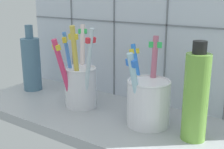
{
  "coord_description": "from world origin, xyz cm",
  "views": [
    {
      "loc": [
        31.49,
        -44.97,
        25.91
      ],
      "look_at": [
        0.0,
        0.77,
        10.34
      ],
      "focal_mm": 47.59,
      "sensor_mm": 36.0,
      "label": 1
    }
  ],
  "objects_px": {
    "ceramic_vase": "(31,63)",
    "toothbrush_cup_right": "(148,100)",
    "soap_bottle": "(196,96)",
    "toothbrush_cup_left": "(80,83)"
  },
  "relations": [
    {
      "from": "toothbrush_cup_left",
      "to": "soap_bottle",
      "type": "distance_m",
      "value": 0.25
    },
    {
      "from": "ceramic_vase",
      "to": "soap_bottle",
      "type": "relative_size",
      "value": 0.98
    },
    {
      "from": "toothbrush_cup_left",
      "to": "soap_bottle",
      "type": "xyz_separation_m",
      "value": [
        0.25,
        -0.01,
        0.02
      ]
    },
    {
      "from": "toothbrush_cup_right",
      "to": "ceramic_vase",
      "type": "height_order",
      "value": "ceramic_vase"
    },
    {
      "from": "toothbrush_cup_left",
      "to": "ceramic_vase",
      "type": "xyz_separation_m",
      "value": [
        -0.17,
        0.02,
        0.02
      ]
    },
    {
      "from": "toothbrush_cup_right",
      "to": "soap_bottle",
      "type": "relative_size",
      "value": 0.96
    },
    {
      "from": "toothbrush_cup_right",
      "to": "soap_bottle",
      "type": "xyz_separation_m",
      "value": [
        0.09,
        -0.01,
        0.03
      ]
    },
    {
      "from": "ceramic_vase",
      "to": "soap_bottle",
      "type": "distance_m",
      "value": 0.43
    },
    {
      "from": "ceramic_vase",
      "to": "toothbrush_cup_right",
      "type": "bearing_deg",
      "value": -2.93
    },
    {
      "from": "toothbrush_cup_left",
      "to": "toothbrush_cup_right",
      "type": "height_order",
      "value": "toothbrush_cup_left"
    }
  ]
}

